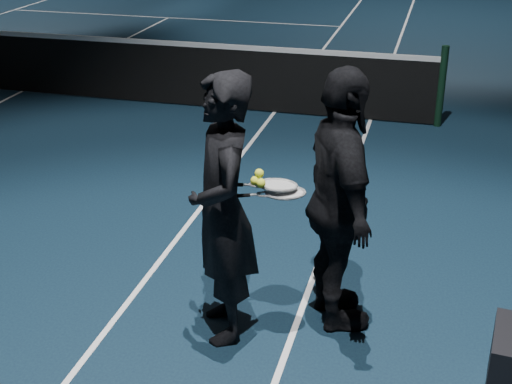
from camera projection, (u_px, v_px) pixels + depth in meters
floor at (21, 92)px, 11.23m from camera, size 36.00×36.00×0.00m
court_lines at (21, 92)px, 11.23m from camera, size 10.98×23.78×0.01m
net_post_right at (441, 87)px, 9.52m from camera, size 0.10×0.10×1.10m
net_mesh at (17, 64)px, 11.04m from camera, size 12.80×0.02×0.86m
net_tape at (13, 34)px, 10.85m from camera, size 12.80×0.03×0.07m
player_a at (223, 211)px, 5.02m from camera, size 0.75×0.87×2.00m
player_b at (340, 203)px, 5.13m from camera, size 0.93×1.27×2.00m
racket_lower at (286, 193)px, 5.03m from camera, size 0.71×0.47×0.03m
racket_upper at (278, 185)px, 5.04m from camera, size 0.70×0.51×0.10m
tennis_balls at (258, 179)px, 4.96m from camera, size 0.12×0.10×0.12m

